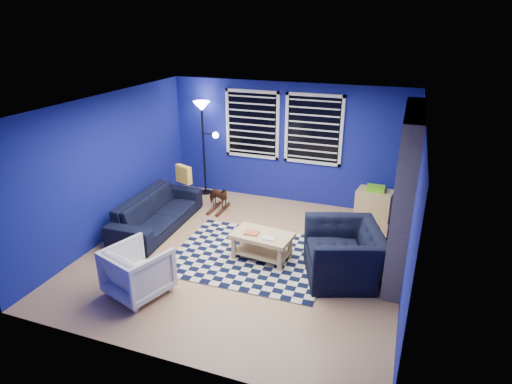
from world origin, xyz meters
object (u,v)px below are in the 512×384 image
Objects in this scene: armchair_bent at (138,271)px; tv at (412,155)px; cabinet at (374,203)px; floor_lamp at (203,119)px; armchair_big at (344,253)px; coffee_table at (262,241)px; sofa at (157,212)px; rocking_horse at (218,197)px.

tv is at bearing -116.12° from armchair_bent.
armchair_bent is 1.10× the size of cabinet.
tv is 4.23m from floor_lamp.
armchair_big is 2.33m from cabinet.
coffee_table is 1.40× the size of cabinet.
armchair_bent is (0.87, -1.89, 0.05)m from sofa.
rocking_horse is at bearing -50.07° from floor_lamp.
floor_lamp is (0.11, 1.83, 1.36)m from sofa.
cabinet is 3.90m from floor_lamp.
armchair_big is at bearing -34.08° from floor_lamp.
armchair_big is 1.31m from coffee_table.
sofa is at bearing 161.84° from rocking_horse.
armchair_bent is 2.96m from rocking_horse.
floor_lamp is at bearing -172.31° from cabinet.
floor_lamp reaches higher than tv.
tv is 0.49× the size of floor_lamp.
tv reaches higher than armchair_bent.
cabinet is at bearing 55.60° from coffee_table.
tv is 4.73m from sofa.
floor_lamp reaches higher than cabinet.
tv is at bearing -71.65° from sofa.
tv is 2.43m from armchair_big.
armchair_bent is at bearing -160.92° from rocking_horse.
tv is 5.01m from armchair_bent.
rocking_horse is (0.75, 1.07, -0.01)m from sofa.
tv is at bearing -15.98° from cabinet.
armchair_bent is 4.71m from cabinet.
coffee_table is (-1.31, 0.05, -0.07)m from armchair_big.
rocking_horse is at bearing 134.33° from coffee_table.
floor_lamp reaches higher than armchair_bent.
coffee_table is (-2.12, -2.01, -1.07)m from tv.
coffee_table is 2.74m from cabinet.
rocking_horse is (-2.77, 1.54, -0.10)m from armchair_big.
armchair_bent is 0.79× the size of coffee_table.
armchair_big is 1.70× the size of cabinet.
rocking_horse is 2.09m from coffee_table.
sofa is at bearing -146.30° from cabinet.
armchair_bent is (-2.65, -1.42, -0.03)m from armchair_big.
cabinet is (-0.57, 0.25, -1.11)m from tv.
sofa is 3.94× the size of rocking_horse.
sofa is 2.08m from armchair_bent.
coffee_table is at bearing -111.92° from armchair_big.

